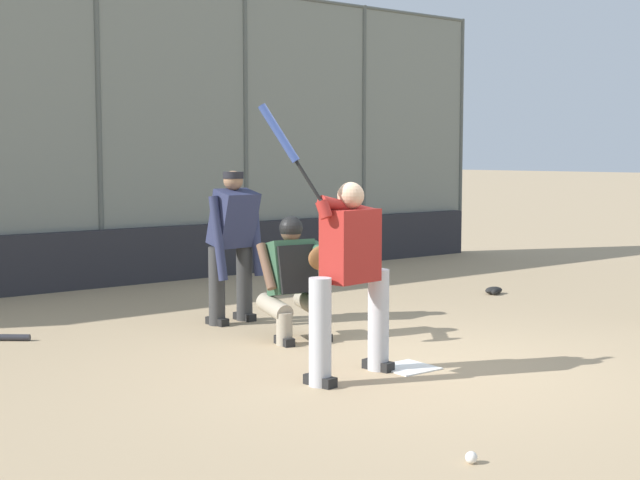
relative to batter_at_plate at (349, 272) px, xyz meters
The scene contains 11 objects.
ground_plane 1.08m from the batter_at_plate, behind, with size 160.00×160.00×0.00m, color tan.
home_plate_marker 1.07m from the batter_at_plate, behind, with size 0.43×0.43×0.01m, color white.
backstop_fence 6.31m from the batter_at_plate, 95.67° to the right, with size 14.65×0.08×4.37m.
padding_wall 6.08m from the batter_at_plate, 95.76° to the right, with size 14.28×0.18×0.80m, color #28282D.
bleachers_beyond 8.99m from the batter_at_plate, 91.87° to the right, with size 10.20×3.05×1.80m.
batter_at_plate is the anchor object (origin of this frame).
catcher_behind_plate 1.62m from the batter_at_plate, 110.45° to the right, with size 0.67×0.81×1.23m.
umpire_home 2.68m from the batter_at_plate, 101.92° to the right, with size 0.67×0.46×1.67m.
spare_bat_near_backstop 5.54m from the batter_at_plate, 129.21° to the right, with size 0.87×0.28×0.07m.
fielding_glove_on_dirt 4.97m from the batter_at_plate, 153.08° to the right, with size 0.27×0.21×0.10m.
baseball_loose 2.33m from the batter_at_plate, 69.74° to the left, with size 0.07×0.07×0.07m, color white.
Camera 1 is at (5.26, 5.47, 1.83)m, focal length 50.00 mm.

